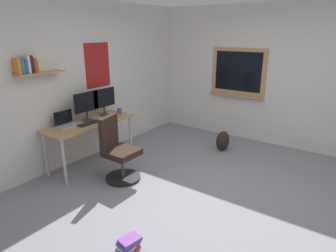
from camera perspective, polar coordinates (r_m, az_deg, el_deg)
name	(u,v)px	position (r m, az deg, el deg)	size (l,w,h in m)	color
ground_plane	(212,197)	(4.04, 8.66, -13.49)	(5.20, 5.20, 0.00)	gray
wall_back	(83,82)	(5.07, -16.34, 8.31)	(5.00, 0.30, 2.60)	silver
wall_right	(275,77)	(5.82, 20.20, 9.07)	(0.22, 5.00, 2.60)	silver
desk	(90,127)	(4.82, -14.97, -0.10)	(1.50, 0.56, 0.72)	tan
office_chair	(118,153)	(4.33, -9.74, -5.22)	(0.52, 0.54, 0.95)	black
laptop	(66,122)	(4.69, -19.31, 0.68)	(0.31, 0.21, 0.23)	#ADAFB5
monitor_primary	(87,104)	(4.81, -15.66, 4.13)	(0.46, 0.17, 0.46)	#38383D
monitor_secondary	(104,100)	(5.05, -12.39, 5.01)	(0.46, 0.17, 0.46)	#38383D
keyboard	(89,123)	(4.69, -15.19, 0.51)	(0.37, 0.13, 0.02)	black
computer_mouse	(103,119)	(4.86, -12.69, 1.41)	(0.10, 0.06, 0.03)	#262628
coffee_mug	(119,111)	(5.18, -9.48, 2.96)	(0.08, 0.08, 0.09)	#334CA5
backpack	(223,141)	(5.46, 10.67, -2.84)	(0.32, 0.22, 0.36)	black
book_stack_on_floor	(129,244)	(3.18, -7.66, -21.87)	(0.25, 0.20, 0.12)	#C63833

